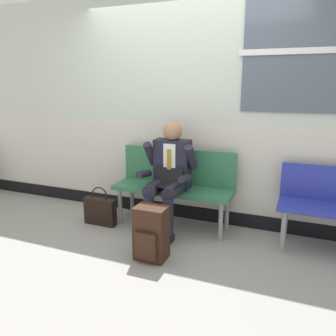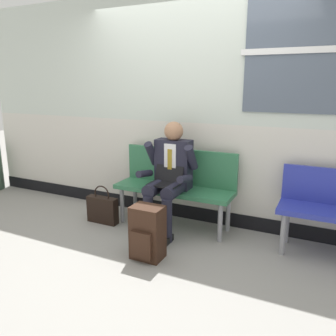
% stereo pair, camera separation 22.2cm
% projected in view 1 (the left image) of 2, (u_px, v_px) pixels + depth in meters
% --- Properties ---
extents(ground_plane, '(18.00, 18.00, 0.00)m').
position_uv_depth(ground_plane, '(168.00, 235.00, 3.73)').
color(ground_plane, gray).
extents(station_wall, '(6.26, 0.16, 2.65)m').
position_uv_depth(station_wall, '(189.00, 110.00, 3.95)').
color(station_wall, beige).
rests_on(station_wall, ground).
extents(bench_with_person, '(1.37, 0.42, 0.89)m').
position_uv_depth(bench_with_person, '(175.00, 181.00, 3.92)').
color(bench_with_person, '#2D6B47').
rests_on(bench_with_person, ground).
extents(person_seated, '(0.57, 0.70, 1.22)m').
position_uv_depth(person_seated, '(168.00, 175.00, 3.71)').
color(person_seated, '#1E1E2D').
rests_on(person_seated, ground).
extents(backpack, '(0.30, 0.25, 0.52)m').
position_uv_depth(backpack, '(151.00, 234.00, 3.18)').
color(backpack, '#331E14').
rests_on(backpack, ground).
extents(handbag, '(0.39, 0.11, 0.46)m').
position_uv_depth(handbag, '(100.00, 211.00, 3.99)').
color(handbag, black).
rests_on(handbag, ground).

